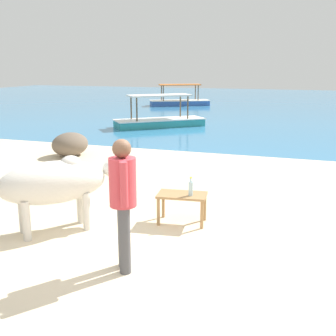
{
  "coord_description": "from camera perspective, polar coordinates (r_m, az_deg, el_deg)",
  "views": [
    {
      "loc": [
        2.07,
        -4.39,
        2.48
      ],
      "look_at": [
        -0.43,
        3.0,
        0.55
      ],
      "focal_mm": 44.76,
      "sensor_mm": 36.0,
      "label": 1
    }
  ],
  "objects": [
    {
      "name": "water_surface",
      "position": [
        26.59,
        14.29,
        8.14
      ],
      "size": [
        60.0,
        36.0,
        0.03
      ],
      "primitive_type": "cube",
      "color": "teal",
      "rests_on": "ground"
    },
    {
      "name": "person_standing",
      "position": [
        4.96,
        -6.15,
        -3.73
      ],
      "size": [
        0.32,
        0.46,
        1.62
      ],
      "rotation": [
        0.0,
        0.0,
        0.5
      ],
      "color": "#4C4C51",
      "rests_on": "sand_beach"
    },
    {
      "name": "boat_teal",
      "position": [
        17.16,
        -1.15,
        6.57
      ],
      "size": [
        3.56,
        3.25,
        1.29
      ],
      "rotation": [
        0.0,
        0.0,
        3.84
      ],
      "color": "teal",
      "rests_on": "water_surface"
    },
    {
      "name": "cow",
      "position": [
        6.39,
        -14.92,
        -1.94
      ],
      "size": [
        1.69,
        1.73,
        1.14
      ],
      "rotation": [
        0.0,
        0.0,
        0.8
      ],
      "color": "beige",
      "rests_on": "sand_beach"
    },
    {
      "name": "shore_rock_large",
      "position": [
        11.77,
        -13.19,
        3.17
      ],
      "size": [
        1.06,
        1.23,
        0.64
      ],
      "primitive_type": "ellipsoid",
      "rotation": [
        0.0,
        0.0,
        1.39
      ],
      "color": "#6B5B4C",
      "rests_on": "sand_beach"
    },
    {
      "name": "low_bench_table",
      "position": [
        6.58,
        1.91,
        -4.23
      ],
      "size": [
        0.81,
        0.53,
        0.48
      ],
      "rotation": [
        0.0,
        0.0,
        0.12
      ],
      "color": "#A37A4C",
      "rests_on": "sand_beach"
    },
    {
      "name": "bottle",
      "position": [
        6.44,
        3.11,
        -2.77
      ],
      "size": [
        0.07,
        0.07,
        0.3
      ],
      "color": "#A3C6D1",
      "rests_on": "low_bench_table"
    },
    {
      "name": "boat_blue",
      "position": [
        26.3,
        1.59,
        9.13
      ],
      "size": [
        3.79,
        2.73,
        1.29
      ],
      "rotation": [
        0.0,
        0.0,
        0.48
      ],
      "color": "#3866B7",
      "rests_on": "water_surface"
    },
    {
      "name": "sand_beach",
      "position": [
        5.44,
        -6.02,
        -13.07
      ],
      "size": [
        18.0,
        14.0,
        0.04
      ],
      "primitive_type": "cube",
      "color": "beige",
      "rests_on": "ground"
    }
  ]
}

